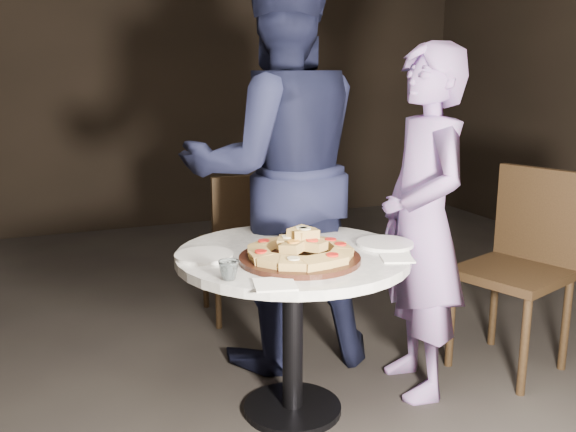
{
  "coord_description": "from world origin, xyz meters",
  "views": [
    {
      "loc": [
        -0.89,
        -2.07,
        1.36
      ],
      "look_at": [
        0.01,
        0.17,
        0.81
      ],
      "focal_mm": 40.0,
      "sensor_mm": 36.0,
      "label": 1
    }
  ],
  "objects_px": {
    "diner_teal": "(422,224)",
    "diner_navy": "(278,171)",
    "serving_board": "(300,259)",
    "chair_far": "(244,236)",
    "chair_right": "(524,255)",
    "table": "(293,283)",
    "focaccia_pile": "(300,248)",
    "water_glass": "(229,270)"
  },
  "relations": [
    {
      "from": "water_glass",
      "to": "chair_right",
      "type": "distance_m",
      "value": 1.52
    },
    {
      "from": "serving_board",
      "to": "diner_teal",
      "type": "bearing_deg",
      "value": 11.66
    },
    {
      "from": "chair_right",
      "to": "table",
      "type": "bearing_deg",
      "value": -107.94
    },
    {
      "from": "water_glass",
      "to": "diner_navy",
      "type": "relative_size",
      "value": 0.04
    },
    {
      "from": "chair_right",
      "to": "diner_teal",
      "type": "xyz_separation_m",
      "value": [
        -0.58,
        -0.03,
        0.21
      ]
    },
    {
      "from": "chair_right",
      "to": "diner_navy",
      "type": "height_order",
      "value": "diner_navy"
    },
    {
      "from": "table",
      "to": "water_glass",
      "type": "relative_size",
      "value": 16.38
    },
    {
      "from": "focaccia_pile",
      "to": "diner_navy",
      "type": "bearing_deg",
      "value": 76.29
    },
    {
      "from": "serving_board",
      "to": "chair_far",
      "type": "bearing_deg",
      "value": 82.56
    },
    {
      "from": "serving_board",
      "to": "diner_teal",
      "type": "height_order",
      "value": "diner_teal"
    },
    {
      "from": "table",
      "to": "diner_teal",
      "type": "xyz_separation_m",
      "value": [
        0.58,
        -0.0,
        0.18
      ]
    },
    {
      "from": "table",
      "to": "serving_board",
      "type": "distance_m",
      "value": 0.19
    },
    {
      "from": "chair_far",
      "to": "diner_teal",
      "type": "distance_m",
      "value": 1.14
    },
    {
      "from": "serving_board",
      "to": "diner_navy",
      "type": "xyz_separation_m",
      "value": [
        0.15,
        0.62,
        0.22
      ]
    },
    {
      "from": "table",
      "to": "focaccia_pile",
      "type": "relative_size",
      "value": 2.94
    },
    {
      "from": "table",
      "to": "diner_navy",
      "type": "height_order",
      "value": "diner_navy"
    },
    {
      "from": "chair_far",
      "to": "diner_navy",
      "type": "height_order",
      "value": "diner_navy"
    },
    {
      "from": "water_glass",
      "to": "diner_navy",
      "type": "bearing_deg",
      "value": 57.93
    },
    {
      "from": "chair_far",
      "to": "chair_right",
      "type": "relative_size",
      "value": 0.9
    },
    {
      "from": "chair_far",
      "to": "table",
      "type": "bearing_deg",
      "value": 85.84
    },
    {
      "from": "focaccia_pile",
      "to": "water_glass",
      "type": "xyz_separation_m",
      "value": [
        -0.3,
        -0.11,
        -0.02
      ]
    },
    {
      "from": "table",
      "to": "serving_board",
      "type": "xyz_separation_m",
      "value": [
        -0.02,
        -0.13,
        0.14
      ]
    },
    {
      "from": "diner_teal",
      "to": "focaccia_pile",
      "type": "bearing_deg",
      "value": -69.29
    },
    {
      "from": "table",
      "to": "chair_far",
      "type": "distance_m",
      "value": 1.02
    },
    {
      "from": "chair_far",
      "to": "chair_right",
      "type": "distance_m",
      "value": 1.43
    },
    {
      "from": "diner_teal",
      "to": "diner_navy",
      "type": "bearing_deg",
      "value": -128.37
    },
    {
      "from": "chair_far",
      "to": "focaccia_pile",
      "type": "bearing_deg",
      "value": 85.52
    },
    {
      "from": "diner_navy",
      "to": "diner_teal",
      "type": "height_order",
      "value": "diner_navy"
    },
    {
      "from": "focaccia_pile",
      "to": "diner_navy",
      "type": "height_order",
      "value": "diner_navy"
    },
    {
      "from": "table",
      "to": "diner_navy",
      "type": "relative_size",
      "value": 0.64
    },
    {
      "from": "serving_board",
      "to": "chair_far",
      "type": "height_order",
      "value": "chair_far"
    },
    {
      "from": "table",
      "to": "chair_far",
      "type": "bearing_deg",
      "value": 82.99
    },
    {
      "from": "chair_far",
      "to": "diner_teal",
      "type": "bearing_deg",
      "value": 117.06
    },
    {
      "from": "chair_far",
      "to": "water_glass",
      "type": "bearing_deg",
      "value": 73.01
    },
    {
      "from": "table",
      "to": "chair_right",
      "type": "distance_m",
      "value": 1.16
    },
    {
      "from": "serving_board",
      "to": "diner_navy",
      "type": "relative_size",
      "value": 0.25
    },
    {
      "from": "focaccia_pile",
      "to": "diner_navy",
      "type": "distance_m",
      "value": 0.66
    },
    {
      "from": "diner_teal",
      "to": "chair_far",
      "type": "bearing_deg",
      "value": -146.61
    },
    {
      "from": "table",
      "to": "focaccia_pile",
      "type": "xyz_separation_m",
      "value": [
        -0.02,
        -0.12,
        0.18
      ]
    },
    {
      "from": "table",
      "to": "chair_right",
      "type": "height_order",
      "value": "chair_right"
    },
    {
      "from": "diner_teal",
      "to": "table",
      "type": "bearing_deg",
      "value": -80.94
    },
    {
      "from": "chair_far",
      "to": "diner_navy",
      "type": "bearing_deg",
      "value": 93.32
    }
  ]
}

